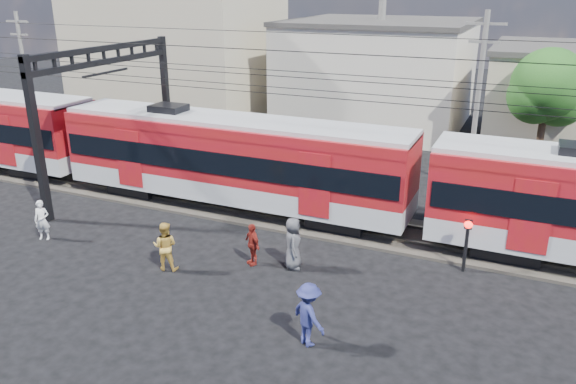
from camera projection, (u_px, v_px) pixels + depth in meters
name	position (u px, v px, depth m)	size (l,w,h in m)	color
ground	(205.00, 312.00, 17.43)	(120.00, 120.00, 0.00)	black
track_bed	(303.00, 218.00, 24.27)	(70.00, 3.40, 0.12)	#2D2823
rail_near	(296.00, 222.00, 23.59)	(70.00, 0.12, 0.12)	#59544C
rail_far	(309.00, 210.00, 24.87)	(70.00, 0.12, 0.12)	#59544C
commuter_train	(236.00, 158.00, 24.67)	(50.30, 3.08, 4.17)	black
catenary	(130.00, 87.00, 25.79)	(70.00, 9.30, 7.52)	black
building_west	(178.00, 53.00, 42.86)	(14.28, 10.20, 9.30)	tan
building_midwest	(379.00, 73.00, 40.09)	(12.24, 12.24, 7.30)	beige
utility_pole_mid	(478.00, 98.00, 26.45)	(1.80, 0.24, 8.50)	slate
utility_pole_west	(25.00, 72.00, 36.30)	(1.80, 0.24, 8.00)	slate
tree_near	(552.00, 90.00, 27.85)	(3.82, 3.64, 6.72)	#382619
pedestrian_a	(42.00, 220.00, 22.16)	(0.59, 0.39, 1.63)	white
pedestrian_b	(165.00, 246.00, 19.76)	(0.87, 0.68, 1.79)	gold
pedestrian_c	(309.00, 315.00, 15.55)	(1.23, 0.71, 1.90)	navy
pedestrian_d	(252.00, 244.00, 20.15)	(0.93, 0.39, 1.58)	maroon
pedestrian_e	(293.00, 243.00, 19.84)	(0.93, 0.61, 1.90)	#46464B
crossing_signal	(467.00, 236.00, 19.44)	(0.29, 0.29, 1.98)	black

